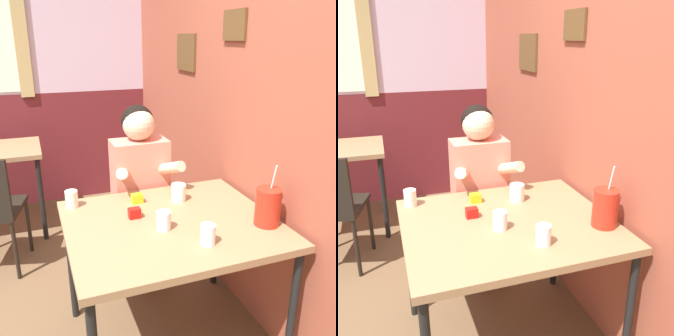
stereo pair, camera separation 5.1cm
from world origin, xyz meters
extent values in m
cube|color=#9E4C38|center=(1.13, 1.24, 1.35)|extent=(0.06, 4.49, 2.70)
cube|color=brown|center=(1.09, 0.67, 1.67)|extent=(0.02, 0.23, 0.16)
cube|color=brown|center=(1.09, 1.35, 1.50)|extent=(0.02, 0.31, 0.26)
cube|color=silver|center=(0.00, 2.52, 1.90)|extent=(5.21, 0.06, 1.60)
cube|color=maroon|center=(0.00, 2.52, 0.55)|extent=(5.21, 0.06, 1.10)
cube|color=tan|center=(-0.02, 2.47, 1.55)|extent=(0.12, 0.02, 0.95)
cube|color=#93704C|center=(0.57, 0.27, 0.73)|extent=(1.01, 0.87, 0.04)
cylinder|color=black|center=(1.03, -0.13, 0.36)|extent=(0.04, 0.04, 0.71)
cylinder|color=black|center=(0.10, 0.66, 0.36)|extent=(0.04, 0.04, 0.71)
cylinder|color=black|center=(1.03, 0.66, 0.36)|extent=(0.04, 0.04, 0.71)
cylinder|color=black|center=(-0.01, 1.69, 0.36)|extent=(0.04, 0.04, 0.71)
cylinder|color=black|center=(-0.01, 2.21, 0.36)|extent=(0.04, 0.04, 0.71)
cylinder|color=black|center=(-0.13, 1.53, 0.22)|extent=(0.03, 0.03, 0.44)
cylinder|color=black|center=(-0.22, 1.18, 0.22)|extent=(0.03, 0.03, 0.44)
cube|color=#EA7F6B|center=(0.58, 0.84, 0.24)|extent=(0.31, 0.20, 0.48)
cube|color=#EA7F6B|center=(0.58, 0.84, 0.75)|extent=(0.34, 0.20, 0.54)
sphere|color=black|center=(0.58, 0.86, 1.13)|extent=(0.20, 0.20, 0.20)
sphere|color=beige|center=(0.58, 0.84, 1.11)|extent=(0.19, 0.19, 0.19)
cylinder|color=beige|center=(0.44, 0.70, 0.86)|extent=(0.14, 0.27, 0.15)
cylinder|color=beige|center=(0.71, 0.70, 0.86)|extent=(0.14, 0.27, 0.15)
cylinder|color=#B22819|center=(0.99, 0.08, 0.84)|extent=(0.12, 0.12, 0.18)
cylinder|color=white|center=(1.01, 0.08, 0.98)|extent=(0.01, 0.04, 0.14)
cylinder|color=silver|center=(0.64, 0.02, 0.79)|extent=(0.07, 0.07, 0.09)
cylinder|color=silver|center=(0.70, 0.49, 0.79)|extent=(0.08, 0.08, 0.10)
cylinder|color=silver|center=(0.13, 0.61, 0.79)|extent=(0.07, 0.07, 0.09)
cylinder|color=silver|center=(0.51, 0.21, 0.79)|extent=(0.07, 0.07, 0.09)
cube|color=#B7140F|center=(0.41, 0.37, 0.77)|extent=(0.06, 0.04, 0.05)
cube|color=yellow|center=(0.47, 0.54, 0.77)|extent=(0.06, 0.04, 0.05)
camera|label=1|loc=(-0.02, -1.27, 1.60)|focal=40.00mm
camera|label=2|loc=(0.02, -1.29, 1.60)|focal=40.00mm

